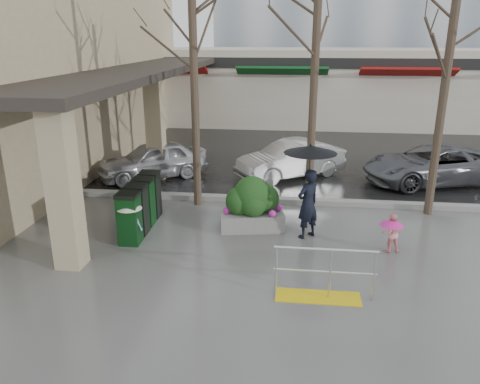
% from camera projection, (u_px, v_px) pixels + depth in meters
% --- Properties ---
extents(ground, '(120.00, 120.00, 0.00)m').
position_uv_depth(ground, '(255.00, 264.00, 10.12)').
color(ground, '#51514F').
rests_on(ground, ground).
extents(street_asphalt, '(120.00, 36.00, 0.01)m').
position_uv_depth(street_asphalt, '(284.00, 110.00, 30.82)').
color(street_asphalt, black).
rests_on(street_asphalt, ground).
extents(curb, '(120.00, 0.30, 0.15)m').
position_uv_depth(curb, '(267.00, 200.00, 13.86)').
color(curb, gray).
rests_on(curb, ground).
extents(near_building, '(6.00, 18.00, 8.00)m').
position_uv_depth(near_building, '(34.00, 55.00, 17.39)').
color(near_building, tan).
rests_on(near_building, ground).
extents(canopy_slab, '(2.80, 18.00, 0.25)m').
position_uv_depth(canopy_slab, '(144.00, 66.00, 17.03)').
color(canopy_slab, '#2D2823').
rests_on(canopy_slab, pillar_front).
extents(pillar_front, '(0.55, 0.55, 3.50)m').
position_uv_depth(pillar_front, '(63.00, 188.00, 9.53)').
color(pillar_front, tan).
rests_on(pillar_front, ground).
extents(pillar_back, '(0.55, 0.55, 3.50)m').
position_uv_depth(pillar_back, '(155.00, 128.00, 15.65)').
color(pillar_back, tan).
rests_on(pillar_back, ground).
extents(storefront_row, '(34.00, 6.74, 4.00)m').
position_uv_depth(storefront_row, '(319.00, 86.00, 26.16)').
color(storefront_row, beige).
rests_on(storefront_row, ground).
extents(handrail, '(1.90, 0.50, 1.03)m').
position_uv_depth(handrail, '(322.00, 280.00, 8.72)').
color(handrail, yellow).
rests_on(handrail, ground).
extents(tree_west, '(3.20, 3.20, 6.80)m').
position_uv_depth(tree_west, '(192.00, 20.00, 12.11)').
color(tree_west, '#382B21').
rests_on(tree_west, ground).
extents(tree_midwest, '(3.20, 3.20, 7.00)m').
position_uv_depth(tree_midwest, '(317.00, 13.00, 11.70)').
color(tree_midwest, '#382B21').
rests_on(tree_midwest, ground).
extents(tree_mideast, '(3.20, 3.20, 6.50)m').
position_uv_depth(tree_mideast, '(453.00, 29.00, 11.45)').
color(tree_mideast, '#382B21').
rests_on(tree_mideast, ground).
extents(woman, '(1.25, 1.25, 2.34)m').
position_uv_depth(woman, '(309.00, 183.00, 11.07)').
color(woman, black).
rests_on(woman, ground).
extents(child_pink, '(0.54, 0.54, 0.91)m').
position_uv_depth(child_pink, '(391.00, 230.00, 10.57)').
color(child_pink, pink).
rests_on(child_pink, ground).
extents(child_blue, '(0.61, 0.60, 1.12)m').
position_uv_depth(child_blue, '(130.00, 218.00, 10.90)').
color(child_blue, '#7D9FDF').
rests_on(child_blue, ground).
extents(planter, '(1.71, 1.07, 1.39)m').
position_uv_depth(planter, '(252.00, 204.00, 11.80)').
color(planter, '#64625E').
rests_on(planter, ground).
extents(news_boxes, '(0.55, 2.26, 1.26)m').
position_uv_depth(news_boxes, '(141.00, 205.00, 11.79)').
color(news_boxes, '#0C3713').
rests_on(news_boxes, ground).
extents(car_a, '(3.91, 3.27, 1.26)m').
position_uv_depth(car_a, '(153.00, 160.00, 16.09)').
color(car_a, silver).
rests_on(car_a, ground).
extents(car_b, '(3.91, 3.25, 1.26)m').
position_uv_depth(car_b, '(291.00, 159.00, 16.16)').
color(car_b, silver).
rests_on(car_b, ground).
extents(car_c, '(4.95, 3.32, 1.26)m').
position_uv_depth(car_c, '(432.00, 165.00, 15.48)').
color(car_c, slate).
rests_on(car_c, ground).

